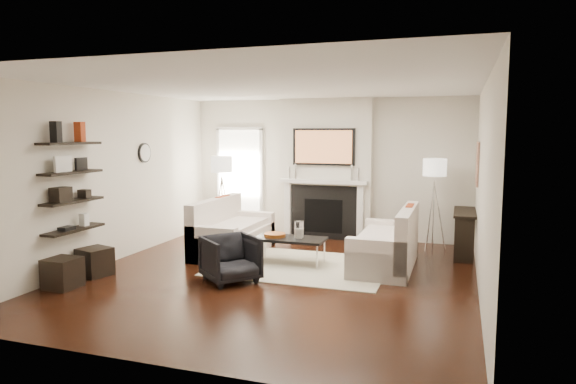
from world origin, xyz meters
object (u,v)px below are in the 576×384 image
(ottoman_near, at_px, (95,262))
(loveseat_left_base, at_px, (233,241))
(lamp_right_shade, at_px, (435,167))
(coffee_table, at_px, (290,239))
(lamp_left_shade, at_px, (222,164))
(loveseat_right_base, at_px, (384,254))
(armchair, at_px, (231,257))

(ottoman_near, bearing_deg, loveseat_left_base, 55.09)
(loveseat_left_base, bearing_deg, lamp_right_shade, 23.48)
(coffee_table, height_order, lamp_left_shade, lamp_left_shade)
(loveseat_right_base, xyz_separation_m, lamp_left_shade, (-3.27, 1.14, 1.24))
(coffee_table, relative_size, lamp_right_shade, 2.75)
(coffee_table, relative_size, lamp_left_shade, 2.75)
(loveseat_left_base, height_order, armchair, armchair)
(loveseat_left_base, height_order, coffee_table, same)
(loveseat_right_base, height_order, armchair, armchair)
(coffee_table, bearing_deg, armchair, -112.41)
(loveseat_right_base, xyz_separation_m, armchair, (-1.91, -1.41, 0.14))
(lamp_left_shade, relative_size, lamp_right_shade, 1.00)
(loveseat_left_base, distance_m, ottoman_near, 2.30)
(armchair, relative_size, lamp_left_shade, 1.75)
(coffee_table, bearing_deg, ottoman_near, -148.57)
(lamp_right_shade, distance_m, ottoman_near, 5.72)
(coffee_table, bearing_deg, loveseat_right_base, 10.31)
(loveseat_left_base, distance_m, coffee_table, 1.22)
(loveseat_left_base, relative_size, lamp_left_shade, 4.50)
(lamp_right_shade, xyz_separation_m, ottoman_near, (-4.52, -3.28, -1.25))
(lamp_left_shade, relative_size, ottoman_near, 1.00)
(loveseat_left_base, relative_size, loveseat_right_base, 1.00)
(loveseat_left_base, distance_m, lamp_left_shade, 1.75)
(loveseat_right_base, relative_size, lamp_left_shade, 4.50)
(loveseat_left_base, distance_m, lamp_right_shade, 3.71)
(armchair, bearing_deg, lamp_left_shade, 69.00)
(armchair, bearing_deg, lamp_right_shade, 0.01)
(loveseat_left_base, relative_size, coffee_table, 1.64)
(lamp_left_shade, height_order, ottoman_near, lamp_left_shade)
(loveseat_right_base, bearing_deg, ottoman_near, -155.62)
(loveseat_left_base, distance_m, loveseat_right_base, 2.58)
(loveseat_left_base, height_order, ottoman_near, loveseat_left_base)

